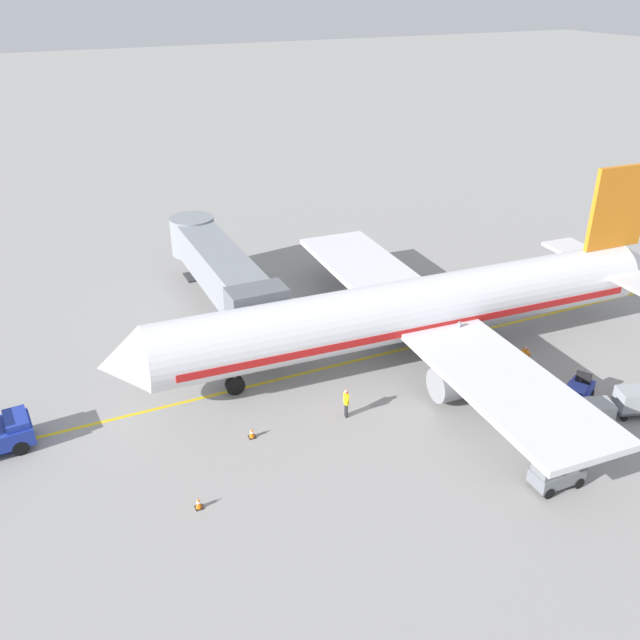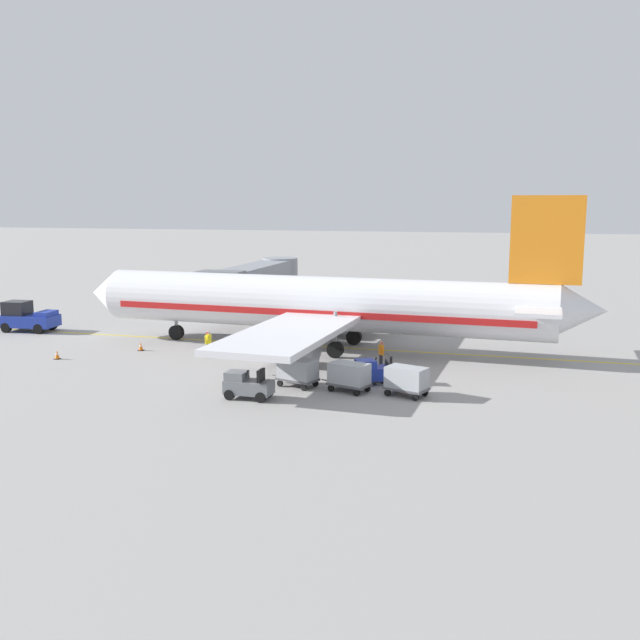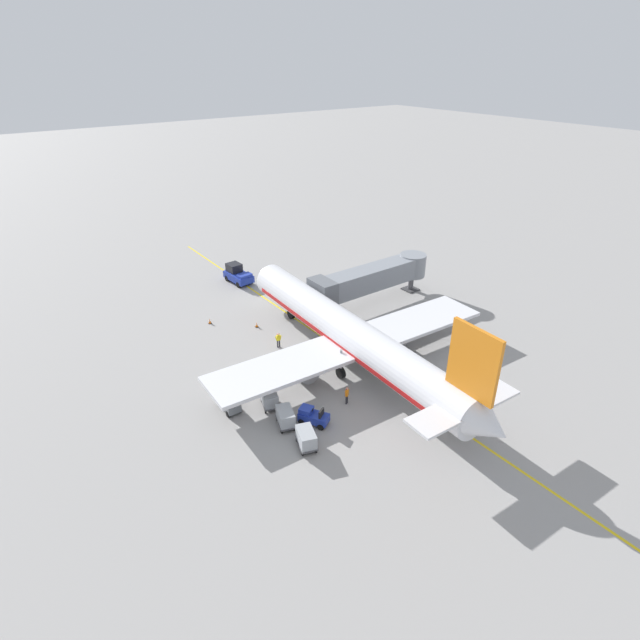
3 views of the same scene
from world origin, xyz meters
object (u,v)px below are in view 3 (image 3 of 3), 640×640
Objects in this scene: baggage_cart_third_in_train at (306,438)px; ground_crew_wing_walker at (278,339)px; jet_bridge at (372,278)px; pushback_tractor at (238,274)px; safety_cone_nose_right at (257,325)px; baggage_tug_trailing at (313,416)px; safety_cone_nose_left at (210,321)px; baggage_cart_front at (269,398)px; parked_airliner at (350,335)px; ground_crew_loader at (347,394)px; baggage_cart_second_in_train at (285,417)px; baggage_tug_lead at (228,402)px.

baggage_cart_third_in_train is 15.69m from ground_crew_wing_walker.
pushback_tractor is (-10.14, 15.64, -2.36)m from jet_bridge.
pushback_tractor reaches higher than ground_crew_wing_walker.
jet_bridge is 5.75× the size of baggage_cart_third_in_train.
safety_cone_nose_right is (0.37, 5.27, -0.66)m from ground_crew_wing_walker.
baggage_tug_trailing reaches higher than safety_cone_nose_left.
pushback_tractor is 31.44m from baggage_tug_trailing.
safety_cone_nose_left is at bearing 87.99° from baggage_tug_trailing.
ground_crew_wing_walker is (4.30, 12.23, 0.24)m from baggage_tug_trailing.
jet_bridge is at bearing 26.34° from baggage_cart_front.
ground_crew_wing_walker is at bearing 121.55° from parked_airliner.
pushback_tractor is 2.69× the size of ground_crew_loader.
pushback_tractor is at bearing 69.10° from baggage_cart_second_in_train.
safety_cone_nose_right is at bearing 107.43° from parked_airliner.
baggage_tug_lead is 0.85× the size of baggage_cart_front.
baggage_cart_second_in_train is 6.06m from ground_crew_loader.
parked_airliner reaches higher than safety_cone_nose_right.
ground_crew_loader is at bearing -32.48° from baggage_cart_front.
baggage_tug_trailing is 4.69× the size of safety_cone_nose_left.
baggage_cart_third_in_train is at bearing -142.20° from jet_bridge.
baggage_cart_third_in_train is at bearing -109.17° from pushback_tractor.
ground_crew_wing_walker is at bearing -104.94° from pushback_tractor.
baggage_cart_third_in_train is at bearing -93.45° from baggage_cart_front.
baggage_cart_second_in_train reaches higher than safety_cone_nose_right.
parked_airliner is at bearing -1.77° from baggage_tug_lead.
jet_bridge is 6.17× the size of baggage_tug_trailing.
safety_cone_nose_right is at bearing 67.87° from baggage_cart_second_in_train.
ground_crew_loader is at bearing -137.29° from jet_bridge.
safety_cone_nose_left is at bearing 70.29° from baggage_tug_lead.
jet_bridge is 20.84m from ground_crew_loader.
ground_crew_wing_walker reaches higher than baggage_cart_third_in_train.
baggage_tug_trailing reaches higher than baggage_cart_third_in_train.
baggage_tug_trailing is 0.93× the size of baggage_cart_second_in_train.
parked_airliner is 63.26× the size of safety_cone_nose_right.
baggage_tug_trailing is at bearing -92.01° from safety_cone_nose_left.
jet_bridge is 3.74× the size of pushback_tractor.
baggage_cart_second_in_train is at bearing -119.51° from ground_crew_wing_walker.
pushback_tractor is 1.54× the size of baggage_cart_third_in_train.
ground_crew_loader reaches higher than baggage_tug_trailing.
baggage_cart_front is 5.03× the size of safety_cone_nose_left.
parked_airliner is 10.52m from baggage_cart_front.
baggage_cart_third_in_train is at bearing -135.45° from baggage_tug_trailing.
parked_airliner is 13.48m from baggage_tug_lead.
pushback_tractor is 18.49m from ground_crew_wing_walker.
ground_crew_loader is 17.11m from safety_cone_nose_right.
baggage_cart_second_in_train reaches higher than safety_cone_nose_left.
ground_crew_loader reaches higher than baggage_cart_third_in_train.
jet_bridge is 23.52m from baggage_cart_front.
pushback_tractor is 1.80× the size of baggage_tug_lead.
ground_crew_loader is at bearing 22.28° from baggage_cart_third_in_train.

